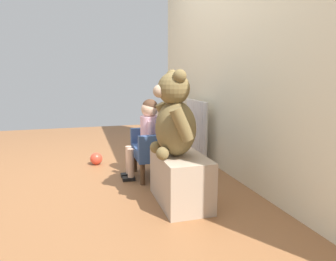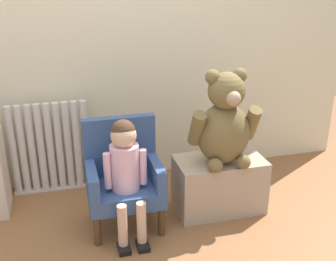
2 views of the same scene
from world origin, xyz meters
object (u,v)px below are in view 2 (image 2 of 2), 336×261
Objects in this scene: radiator at (50,148)px; child_armchair at (123,176)px; child_figure at (125,163)px; low_bench at (219,184)px; large_teddy_bear at (224,123)px.

child_armchair is at bearing -51.45° from radiator.
child_figure is 0.70m from low_bench.
large_teddy_bear is at bearing -95.05° from low_bench.
low_bench is (0.63, 0.11, -0.29)m from child_figure.
low_bench is (1.06, -0.54, -0.15)m from radiator.
large_teddy_bear is at bearing -4.57° from child_armchair.
radiator is 1.20m from low_bench.
radiator is at bearing 128.55° from child_armchair.
radiator is 0.98× the size of child_armchair.
child_figure is (-0.00, -0.11, 0.14)m from child_armchair.
large_teddy_bear reaches higher than child_figure.
large_teddy_bear reaches higher than child_armchair.
child_figure is at bearing -90.00° from child_armchair.
radiator is 1.25m from large_teddy_bear.
large_teddy_bear is (-0.00, -0.05, 0.45)m from low_bench.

